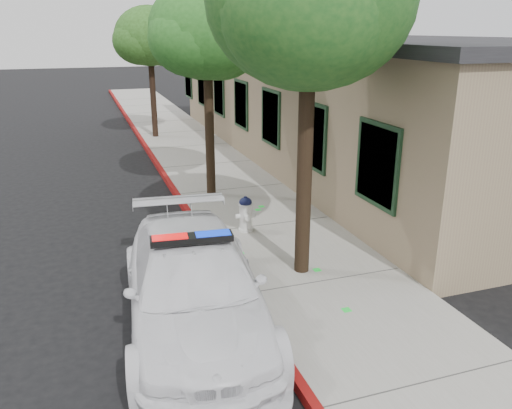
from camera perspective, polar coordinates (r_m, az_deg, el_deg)
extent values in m
plane|color=black|center=(9.10, -1.81, -10.74)|extent=(120.00, 120.00, 0.00)
cube|color=gray|center=(12.10, 1.22, -2.55)|extent=(3.20, 60.00, 0.15)
cube|color=maroon|center=(11.70, -5.89, -3.41)|extent=(0.14, 60.00, 0.16)
cube|color=#8B7B5B|center=(19.02, 9.67, 11.08)|extent=(7.00, 20.00, 4.00)
cube|color=black|center=(18.86, 10.04, 17.47)|extent=(7.30, 20.30, 0.24)
cube|color=black|center=(10.48, 13.23, 4.31)|extent=(0.08, 1.48, 1.68)
cube|color=black|center=(13.05, 6.30, 7.52)|extent=(0.08, 1.48, 1.68)
cube|color=black|center=(15.77, 1.64, 9.58)|extent=(0.08, 1.48, 1.68)
cube|color=black|center=(18.58, -1.66, 11.00)|extent=(0.08, 1.48, 1.68)
cube|color=black|center=(21.44, -4.10, 12.02)|extent=(0.08, 1.48, 1.68)
cube|color=black|center=(24.33, -5.98, 12.78)|extent=(0.08, 1.48, 1.68)
cube|color=black|center=(27.25, -7.47, 13.37)|extent=(0.08, 1.48, 1.68)
imported|color=white|center=(8.09, -6.88, -8.96)|extent=(2.58, 5.26, 1.47)
cube|color=black|center=(7.75, -7.11, -3.74)|extent=(1.22, 0.40, 0.10)
cube|color=red|center=(7.73, -9.47, -3.89)|extent=(0.54, 0.29, 0.11)
cube|color=#0D31E1|center=(7.79, -4.77, -3.52)|extent=(0.54, 0.29, 0.11)
cylinder|color=white|center=(11.72, -1.15, -2.74)|extent=(0.34, 0.34, 0.06)
cylinder|color=white|center=(11.61, -1.16, -1.36)|extent=(0.28, 0.28, 0.54)
cylinder|color=white|center=(11.51, -1.17, 0.00)|extent=(0.32, 0.32, 0.04)
ellipsoid|color=#0F1337|center=(11.49, -1.17, 0.28)|extent=(0.29, 0.29, 0.21)
cylinder|color=#0F1337|center=(11.46, -1.17, 0.74)|extent=(0.07, 0.07, 0.06)
cylinder|color=white|center=(11.57, -1.97, -1.31)|extent=(0.13, 0.12, 0.11)
cylinder|color=white|center=(11.64, -0.35, -1.18)|extent=(0.13, 0.12, 0.11)
cylinder|color=white|center=(11.44, -0.98, -1.43)|extent=(0.15, 0.13, 0.14)
cylinder|color=black|center=(9.24, 5.37, 3.51)|extent=(0.28, 0.28, 3.82)
ellipsoid|color=#164718|center=(8.92, 5.97, 21.56)|extent=(3.40, 3.40, 2.89)
ellipsoid|color=#164718|center=(9.51, 6.85, 19.43)|extent=(2.55, 2.55, 2.17)
ellipsoid|color=#164718|center=(8.39, 5.38, 20.30)|extent=(2.65, 2.65, 2.26)
cylinder|color=black|center=(13.86, -5.15, 7.96)|extent=(0.24, 0.24, 3.47)
ellipsoid|color=#215A1C|center=(13.61, -5.48, 18.68)|extent=(2.91, 2.91, 2.47)
ellipsoid|color=#215A1C|center=(13.98, -4.17, 17.57)|extent=(2.35, 2.35, 1.99)
ellipsoid|color=#215A1C|center=(13.35, -6.89, 17.83)|extent=(2.25, 2.25, 1.92)
cylinder|color=black|center=(22.29, -11.28, 11.49)|extent=(0.24, 0.24, 3.23)
ellipsoid|color=#224515|center=(22.12, -11.70, 17.77)|extent=(2.77, 2.77, 2.35)
ellipsoid|color=#224515|center=(22.17, -10.32, 17.14)|extent=(2.12, 2.12, 1.80)
ellipsoid|color=#224515|center=(21.94, -12.61, 17.23)|extent=(2.21, 2.21, 1.88)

